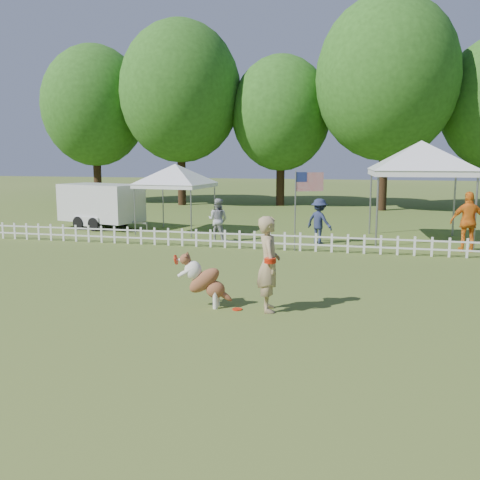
{
  "coord_description": "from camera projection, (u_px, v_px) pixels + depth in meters",
  "views": [
    {
      "loc": [
        2.39,
        -9.85,
        3.03
      ],
      "look_at": [
        -0.51,
        2.0,
        1.1
      ],
      "focal_mm": 40.0,
      "sensor_mm": 36.0,
      "label": 1
    }
  ],
  "objects": [
    {
      "name": "canopy_tent_right",
      "position": [
        419.0,
        193.0,
        18.89
      ],
      "size": [
        3.6,
        3.6,
        3.47
      ],
      "primitive_type": null,
      "rotation": [
        0.0,
        0.0,
        0.07
      ],
      "color": "white",
      "rests_on": "ground"
    },
    {
      "name": "flag_pole",
      "position": [
        295.0,
        211.0,
        17.02
      ],
      "size": [
        0.94,
        0.51,
        2.57
      ],
      "primitive_type": null,
      "rotation": [
        0.0,
        0.0,
        0.43
      ],
      "color": "gray",
      "rests_on": "ground"
    },
    {
      "name": "cargo_trailer",
      "position": [
        101.0,
        206.0,
        22.51
      ],
      "size": [
        4.64,
        3.01,
        1.89
      ],
      "primitive_type": null,
      "rotation": [
        0.0,
        0.0,
        -0.28
      ],
      "color": "silver",
      "rests_on": "ground"
    },
    {
      "name": "handler",
      "position": [
        269.0,
        264.0,
        10.43
      ],
      "size": [
        0.63,
        0.79,
        1.88
      ],
      "primitive_type": "imported",
      "rotation": [
        0.0,
        0.0,
        1.86
      ],
      "color": "tan",
      "rests_on": "ground"
    },
    {
      "name": "tree_far_left",
      "position": [
        95.0,
        117.0,
        34.26
      ],
      "size": [
        6.6,
        6.6,
        11.0
      ],
      "primitive_type": null,
      "color": "#265317",
      "rests_on": "ground"
    },
    {
      "name": "ground",
      "position": [
        241.0,
        312.0,
        10.49
      ],
      "size": [
        120.0,
        120.0,
        0.0
      ],
      "primitive_type": "plane",
      "color": "#35541A",
      "rests_on": "ground"
    },
    {
      "name": "frisbee_on_turf",
      "position": [
        237.0,
        309.0,
        10.62
      ],
      "size": [
        0.25,
        0.25,
        0.02
      ],
      "primitive_type": "cylinder",
      "rotation": [
        0.0,
        0.0,
        -0.28
      ],
      "color": "red",
      "rests_on": "ground"
    },
    {
      "name": "picket_fence",
      "position": [
        292.0,
        242.0,
        17.16
      ],
      "size": [
        22.0,
        0.08,
        0.6
      ],
      "primitive_type": null,
      "color": "silver",
      "rests_on": "ground"
    },
    {
      "name": "spectator_b",
      "position": [
        319.0,
        221.0,
        18.54
      ],
      "size": [
        1.16,
        1.03,
        1.56
      ],
      "primitive_type": "imported",
      "rotation": [
        0.0,
        0.0,
        2.58
      ],
      "color": "#242C4D",
      "rests_on": "ground"
    },
    {
      "name": "tree_center_right",
      "position": [
        386.0,
        95.0,
        28.94
      ],
      "size": [
        7.6,
        7.6,
        12.6
      ],
      "primitive_type": null,
      "color": "#265317",
      "rests_on": "ground"
    },
    {
      "name": "dog",
      "position": [
        205.0,
        280.0,
        10.74
      ],
      "size": [
        1.08,
        0.42,
        1.09
      ],
      "primitive_type": null,
      "rotation": [
        0.0,
        0.0,
        0.07
      ],
      "color": "brown",
      "rests_on": "ground"
    },
    {
      "name": "spectator_a",
      "position": [
        218.0,
        220.0,
        19.01
      ],
      "size": [
        0.83,
        0.69,
        1.53
      ],
      "primitive_type": "imported",
      "rotation": [
        0.0,
        0.0,
        2.99
      ],
      "color": "#A4A6AA",
      "rests_on": "ground"
    },
    {
      "name": "tree_left",
      "position": [
        180.0,
        106.0,
        32.29
      ],
      "size": [
        7.4,
        7.4,
        12.0
      ],
      "primitive_type": null,
      "color": "#265317",
      "rests_on": "ground"
    },
    {
      "name": "spectator_c",
      "position": [
        469.0,
        222.0,
        16.88
      ],
      "size": [
        1.17,
        0.59,
        1.92
      ],
      "primitive_type": "imported",
      "rotation": [
        0.0,
        0.0,
        3.25
      ],
      "color": "orange",
      "rests_on": "ground"
    },
    {
      "name": "canopy_tent_left",
      "position": [
        176.0,
        199.0,
        21.17
      ],
      "size": [
        2.79,
        2.79,
        2.65
      ],
      "primitive_type": null,
      "rotation": [
        0.0,
        0.0,
        -0.09
      ],
      "color": "white",
      "rests_on": "ground"
    },
    {
      "name": "tree_center_left",
      "position": [
        281.0,
        124.0,
        32.01
      ],
      "size": [
        6.0,
        6.0,
        9.8
      ],
      "primitive_type": null,
      "color": "#265317",
      "rests_on": "ground"
    }
  ]
}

